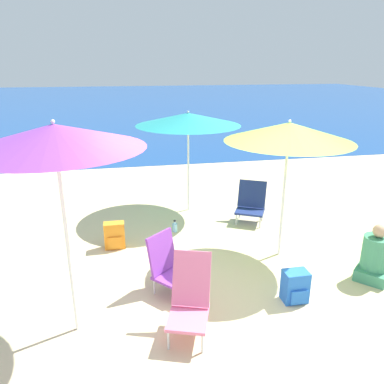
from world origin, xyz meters
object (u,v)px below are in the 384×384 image
Objects in this scene: beach_chair_navy at (251,202)px; person_seated_near at (375,258)px; backpack_orange at (115,236)px; backpack_blue at (295,287)px; beach_chair_pink at (190,297)px; beach_umbrella_lime at (289,132)px; beach_chair_purple at (167,264)px; water_bottle at (175,227)px; beach_umbrella_teal at (188,119)px; beach_umbrella_purple at (55,137)px.

person_seated_near is (0.96, -2.22, -0.06)m from beach_chair_navy.
beach_chair_navy is 1.73× the size of backpack_orange.
beach_chair_pink is at bearing -169.17° from backpack_blue.
backpack_blue is 2.87m from backpack_orange.
beach_umbrella_lime reaches higher than beach_chair_purple.
beach_chair_navy is 3.50× the size of water_bottle.
beach_chair_pink reaches higher than person_seated_near.
beach_chair_pink is 2.29m from backpack_orange.
person_seated_near is (0.97, -0.89, -1.58)m from beach_umbrella_lime.
water_bottle is at bearing -171.43° from person_seated_near.
backpack_orange is at bearing 164.00° from beach_umbrella_lime.
beach_umbrella_lime is 9.77× the size of water_bottle.
person_seated_near is at bearing 11.82° from backpack_blue.
beach_chair_navy is (1.68, 2.75, -0.05)m from beach_chair_pink.
beach_chair_pink is 4.05× the size of water_bottle.
beach_umbrella_lime is 2.06m from person_seated_near.
beach_umbrella_lime is at bearing -174.38° from person_seated_near.
backpack_orange is (-0.81, 2.13, -0.21)m from beach_chair_pink.
beach_umbrella_teal is 3.16m from beach_chair_purple.
beach_chair_pink is at bearing -93.77° from beach_chair_navy.
beach_umbrella_lime reaches higher than beach_chair_pink.
beach_chair_purple is 2.80m from person_seated_near.
beach_umbrella_purple reaches higher than person_seated_near.
beach_chair_pink is at bearing -121.63° from beach_chair_purple.
beach_umbrella_teal is 4.90× the size of backpack_blue.
beach_chair_pink is 2.70m from person_seated_near.
beach_chair_navy is 2.57m from backpack_orange.
beach_umbrella_teal is at bearing 32.67° from beach_chair_purple.
beach_chair_pink is 2.57m from water_bottle.
person_seated_near is 1.31m from backpack_blue.
beach_chair_pink reaches higher than water_bottle.
backpack_orange is at bearing -138.40° from beach_chair_navy.
backpack_blue is 0.95× the size of backpack_orange.
beach_chair_navy is 2.66m from beach_chair_purple.
backpack_orange is at bearing 139.26° from backpack_blue.
beach_chair_navy is at bearing -36.63° from beach_umbrella_teal.
beach_umbrella_teal is 2.68× the size of beach_chair_navy.
beach_chair_pink is at bearing -94.96° from water_bottle.
beach_umbrella_purple reaches higher than beach_chair_purple.
beach_umbrella_purple is 3.79m from beach_umbrella_teal.
person_seated_near is 3.78× the size of water_bottle.
backpack_blue reaches higher than water_bottle.
backpack_blue is at bearing -40.74° from backpack_orange.
backpack_blue is (2.60, 0.02, -1.95)m from beach_umbrella_purple.
water_bottle is (-0.43, -0.98, -1.73)m from beach_umbrella_teal.
person_seated_near is 3.16m from water_bottle.
beach_umbrella_lime is 2.08m from backpack_blue.
beach_umbrella_purple is (-2.90, -1.18, 0.26)m from beach_umbrella_lime.
beach_chair_purple is 1.80× the size of backpack_orange.
beach_umbrella_purple is 2.89× the size of person_seated_near.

